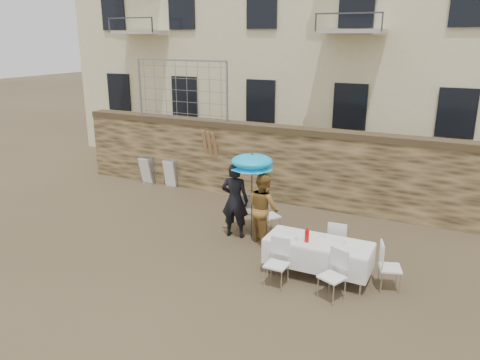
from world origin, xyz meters
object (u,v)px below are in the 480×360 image
at_px(man_suit, 235,200).
at_px(table_chair_front_left, 276,264).
at_px(couple_chair_right, 270,215).
at_px(chair_stack_right, 172,172).
at_px(couple_chair_left, 245,210).
at_px(woman_dress, 263,208).
at_px(table_chair_front_right, 332,276).
at_px(soda_bottle, 307,236).
at_px(table_chair_side, 390,266).
at_px(table_chair_back, 338,241).
at_px(banquet_table, 318,243).
at_px(umbrella, 252,164).
at_px(chair_stack_left, 150,169).

bearing_deg(man_suit, table_chair_front_left, 127.29).
height_order(couple_chair_right, chair_stack_right, couple_chair_right).
relative_size(couple_chair_left, couple_chair_right, 1.00).
distance_m(man_suit, woman_dress, 0.75).
relative_size(table_chair_front_right, chair_stack_right, 1.04).
bearing_deg(couple_chair_left, man_suit, 63.29).
relative_size(couple_chair_left, soda_bottle, 3.69).
bearing_deg(table_chair_side, soda_bottle, 81.37).
xyz_separation_m(woman_dress, table_chair_back, (1.86, -0.25, -0.37)).
xyz_separation_m(man_suit, table_chair_back, (2.61, -0.25, -0.45)).
bearing_deg(soda_bottle, banquet_table, 36.87).
bearing_deg(umbrella, table_chair_side, -17.19).
bearing_deg(woman_dress, table_chair_back, -151.50).
xyz_separation_m(man_suit, chair_stack_left, (-4.55, 2.71, -0.47)).
height_order(banquet_table, chair_stack_right, chair_stack_right).
distance_m(couple_chair_right, table_chair_side, 3.45).
height_order(couple_chair_right, table_chair_side, same).
distance_m(table_chair_front_left, table_chair_side, 2.17).
xyz_separation_m(couple_chair_left, table_chair_front_right, (2.91, -2.35, 0.00)).
distance_m(table_chair_front_right, chair_stack_right, 7.96).
xyz_separation_m(couple_chair_right, table_chair_back, (1.91, -0.80, 0.00)).
bearing_deg(banquet_table, couple_chair_right, 136.78).
bearing_deg(banquet_table, table_chair_front_left, -128.66).
relative_size(chair_stack_left, chair_stack_right, 1.00).
bearing_deg(man_suit, table_chair_back, 166.67).
xyz_separation_m(table_chair_back, table_chair_side, (1.20, -0.70, 0.00)).
bearing_deg(table_chair_front_right, couple_chair_left, 164.10).
xyz_separation_m(umbrella, soda_bottle, (1.81, -1.30, -0.95)).
relative_size(table_chair_side, chair_stack_right, 1.04).
bearing_deg(chair_stack_right, table_chair_front_left, -39.59).
distance_m(couple_chair_right, soda_bottle, 2.35).
bearing_deg(table_chair_side, umbrella, 55.29).
relative_size(woman_dress, table_chair_back, 1.77).
relative_size(man_suit, chair_stack_right, 2.01).
bearing_deg(banquet_table, couple_chair_left, 146.32).
bearing_deg(woman_dress, couple_chair_left, 0.04).
height_order(banquet_table, table_chair_front_right, table_chair_front_right).
xyz_separation_m(table_chair_front_right, chair_stack_right, (-6.56, 4.51, -0.02)).
xyz_separation_m(woman_dress, table_chair_side, (3.06, -0.95, -0.37)).
bearing_deg(table_chair_front_left, man_suit, 136.34).
height_order(table_chair_front_left, chair_stack_left, table_chair_front_left).
relative_size(man_suit, banquet_table, 0.88).
height_order(couple_chair_left, chair_stack_left, couple_chair_left).
relative_size(man_suit, couple_chair_right, 1.93).
bearing_deg(soda_bottle, table_chair_front_right, -40.60).
bearing_deg(umbrella, table_chair_front_left, -53.54).
bearing_deg(man_suit, couple_chair_left, -97.76).
relative_size(woman_dress, chair_stack_right, 1.85).
height_order(soda_bottle, table_chair_front_right, soda_bottle).
bearing_deg(table_chair_front_right, table_chair_back, 124.05).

